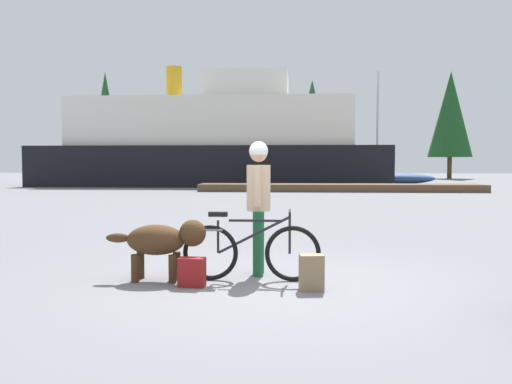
{
  "coord_description": "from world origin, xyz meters",
  "views": [
    {
      "loc": [
        0.3,
        -6.72,
        1.51
      ],
      "look_at": [
        -0.26,
        1.09,
        1.1
      ],
      "focal_mm": 38.65,
      "sensor_mm": 36.0,
      "label": 1
    }
  ],
  "objects_px": {
    "handbag_pannier": "(192,272)",
    "ferry_boat": "(216,144)",
    "bicycle": "(250,251)",
    "person_cyclist": "(259,194)",
    "backpack": "(311,273)",
    "sailboat_moored": "(377,178)",
    "dog": "(163,240)"
  },
  "relations": [
    {
      "from": "sailboat_moored",
      "to": "person_cyclist",
      "type": "bearing_deg",
      "value": -101.09
    },
    {
      "from": "bicycle",
      "to": "ferry_boat",
      "type": "distance_m",
      "value": 31.71
    },
    {
      "from": "backpack",
      "to": "person_cyclist",
      "type": "bearing_deg",
      "value": 127.98
    },
    {
      "from": "bicycle",
      "to": "ferry_boat",
      "type": "relative_size",
      "value": 0.08
    },
    {
      "from": "backpack",
      "to": "ferry_boat",
      "type": "height_order",
      "value": "ferry_boat"
    },
    {
      "from": "bicycle",
      "to": "handbag_pannier",
      "type": "bearing_deg",
      "value": -150.98
    },
    {
      "from": "dog",
      "to": "sailboat_moored",
      "type": "height_order",
      "value": "sailboat_moored"
    },
    {
      "from": "sailboat_moored",
      "to": "bicycle",
      "type": "bearing_deg",
      "value": -101.09
    },
    {
      "from": "bicycle",
      "to": "backpack",
      "type": "distance_m",
      "value": 0.92
    },
    {
      "from": "person_cyclist",
      "to": "handbag_pannier",
      "type": "distance_m",
      "value": 1.43
    },
    {
      "from": "handbag_pannier",
      "to": "sailboat_moored",
      "type": "xyz_separation_m",
      "value": [
        6.97,
        32.42,
        0.31
      ]
    },
    {
      "from": "bicycle",
      "to": "dog",
      "type": "height_order",
      "value": "bicycle"
    },
    {
      "from": "handbag_pannier",
      "to": "ferry_boat",
      "type": "bearing_deg",
      "value": 97.7
    },
    {
      "from": "bicycle",
      "to": "handbag_pannier",
      "type": "height_order",
      "value": "bicycle"
    },
    {
      "from": "backpack",
      "to": "dog",
      "type": "bearing_deg",
      "value": 167.6
    },
    {
      "from": "ferry_boat",
      "to": "sailboat_moored",
      "type": "height_order",
      "value": "ferry_boat"
    },
    {
      "from": "person_cyclist",
      "to": "dog",
      "type": "bearing_deg",
      "value": -158.76
    },
    {
      "from": "handbag_pannier",
      "to": "ferry_boat",
      "type": "relative_size",
      "value": 0.02
    },
    {
      "from": "backpack",
      "to": "handbag_pannier",
      "type": "relative_size",
      "value": 1.2
    },
    {
      "from": "person_cyclist",
      "to": "backpack",
      "type": "bearing_deg",
      "value": -52.02
    },
    {
      "from": "bicycle",
      "to": "dog",
      "type": "xyz_separation_m",
      "value": [
        -1.12,
        -0.06,
        0.13
      ]
    },
    {
      "from": "bicycle",
      "to": "handbag_pannier",
      "type": "xyz_separation_m",
      "value": [
        -0.69,
        -0.38,
        -0.21
      ]
    },
    {
      "from": "person_cyclist",
      "to": "backpack",
      "type": "relative_size",
      "value": 4.22
    },
    {
      "from": "handbag_pannier",
      "to": "sailboat_moored",
      "type": "bearing_deg",
      "value": 77.87
    },
    {
      "from": "bicycle",
      "to": "person_cyclist",
      "type": "bearing_deg",
      "value": 78.91
    },
    {
      "from": "handbag_pannier",
      "to": "person_cyclist",
      "type": "bearing_deg",
      "value": 45.69
    },
    {
      "from": "handbag_pannier",
      "to": "bicycle",
      "type": "bearing_deg",
      "value": 29.02
    },
    {
      "from": "backpack",
      "to": "ferry_boat",
      "type": "distance_m",
      "value": 32.33
    },
    {
      "from": "sailboat_moored",
      "to": "handbag_pannier",
      "type": "bearing_deg",
      "value": -102.13
    },
    {
      "from": "dog",
      "to": "handbag_pannier",
      "type": "distance_m",
      "value": 0.64
    },
    {
      "from": "person_cyclist",
      "to": "dog",
      "type": "relative_size",
      "value": 1.38
    },
    {
      "from": "bicycle",
      "to": "handbag_pannier",
      "type": "distance_m",
      "value": 0.81
    }
  ]
}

